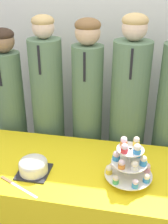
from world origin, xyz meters
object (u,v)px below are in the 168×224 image
round_cake (33,165)px  student_3 (127,122)px  cake_knife (13,183)px  cupcake_stand (129,162)px  student_2 (87,117)px  student_0 (12,115)px  student_1 (49,116)px

round_cake → student_3: (0.57, 0.67, 0.03)m
cake_knife → student_3: (0.66, 0.80, 0.08)m
student_3 → round_cake: bearing=-130.2°
round_cake → cake_knife: (-0.09, -0.13, -0.05)m
cupcake_stand → student_2: size_ratio=0.19×
cake_knife → student_2: size_ratio=0.19×
student_2 → student_0: bearing=-180.0°
student_1 → student_2: bearing=-0.0°
cake_knife → student_1: 0.80m
student_0 → cake_knife: bearing=-66.1°
cake_knife → student_1: bearing=116.3°
student_0 → round_cake: bearing=-56.3°
cupcake_stand → student_3: 0.63m
cupcake_stand → student_3: student_3 is taller
student_1 → round_cake: bearing=-80.9°
cake_knife → student_2: student_2 is taller
round_cake → cupcake_stand: bearing=3.9°
cake_knife → round_cake: bearing=80.1°
cupcake_stand → student_3: size_ratio=0.18×
round_cake → student_2: size_ratio=0.13×
round_cake → student_0: 0.81m
cake_knife → student_0: 0.88m
round_cake → student_0: bearing=123.7°
student_2 → student_3: 0.34m
student_2 → student_3: bearing=0.0°
round_cake → student_2: (0.23, 0.67, 0.03)m
student_0 → student_3: bearing=0.0°
student_0 → student_1: size_ratio=0.93×
cupcake_stand → student_1: (-0.72, 0.63, -0.07)m
cupcake_stand → student_2: (-0.38, 0.63, -0.05)m
round_cake → student_3: 0.88m
cupcake_stand → student_1: 0.96m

